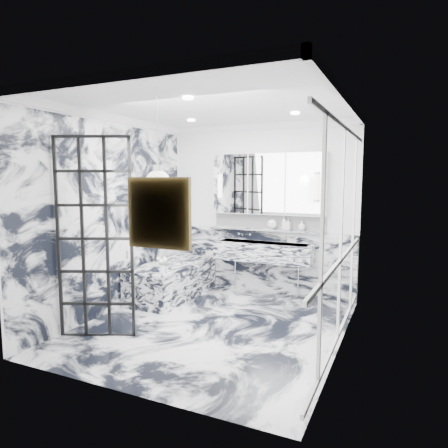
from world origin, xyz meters
The scene contains 25 objects.
floor centered at (0.00, 0.00, 0.00)m, with size 3.60×3.60×0.00m, color silver.
ceiling centered at (0.00, 0.00, 2.80)m, with size 3.60×3.60×0.00m, color white.
wall_back centered at (0.00, 1.80, 1.40)m, with size 3.60×3.60×0.00m, color white.
wall_front centered at (0.00, -1.80, 1.40)m, with size 3.60×3.60×0.00m, color white.
wall_left centered at (-1.60, 0.00, 1.40)m, with size 3.60×3.60×0.00m, color white.
wall_right centered at (1.60, 0.00, 1.40)m, with size 3.60×3.60×0.00m, color white.
marble_clad_back centered at (0.00, 1.78, 0.53)m, with size 3.18×0.05×1.05m, color silver.
marble_clad_left centered at (-1.59, 0.00, 1.34)m, with size 0.02×3.56×2.68m, color silver.
panel_molding centered at (1.58, 0.00, 1.30)m, with size 0.03×3.40×2.30m, color white.
soap_bottle_a centered at (0.44, 1.71, 1.20)m, with size 0.08×0.09×0.22m, color #8C5919.
soap_bottle_b centered at (0.51, 1.71, 1.18)m, with size 0.08×0.09×0.19m, color #4C4C51.
soap_bottle_c centered at (0.73, 1.71, 1.17)m, with size 0.12×0.12×0.15m, color silver.
face_pot centered at (0.24, 1.71, 1.17)m, with size 0.16×0.16×0.16m, color white.
amber_bottle centered at (0.24, 1.71, 1.14)m, with size 0.04×0.04×0.10m, color #8C5919.
flower_vase centered at (-0.92, 0.22, 0.61)m, with size 0.08×0.08×0.12m, color silver.
crittall_door centered at (-1.14, -0.87, 1.20)m, with size 0.88×0.04×2.40m, color black, non-canonical shape.
artwork centered at (0.38, -1.76, 1.63)m, with size 0.49×0.05×0.49m, color #BF5A13.
pendant_light centered at (0.07, -1.32, 1.87)m, with size 0.24×0.24×0.24m, color white.
trough_sink centered at (0.15, 1.55, 0.73)m, with size 1.60×0.45×0.30m, color silver.
ledge centered at (0.15, 1.72, 1.07)m, with size 1.90×0.14×0.04m, color silver.
subway_tile centered at (0.15, 1.78, 1.21)m, with size 1.90×0.03×0.23m, color white.
mirror_cabinet centered at (0.15, 1.73, 1.82)m, with size 1.90×0.16×1.00m, color white.
sconce_left centered at (-0.67, 1.63, 1.78)m, with size 0.07×0.07×0.40m, color white.
sconce_right centered at (0.97, 1.63, 1.78)m, with size 0.07×0.07×0.40m, color white.
bathtub centered at (-1.18, 0.90, 0.28)m, with size 0.75×1.65×0.55m, color silver.
Camera 1 is at (2.22, -4.50, 1.92)m, focal length 32.00 mm.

